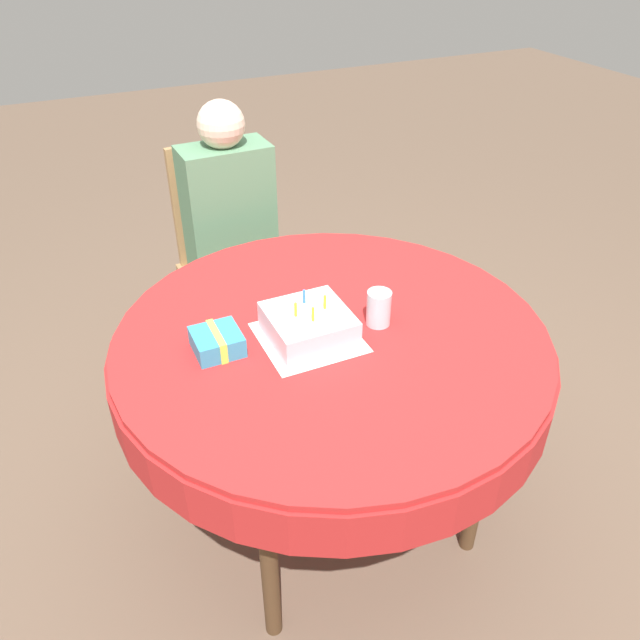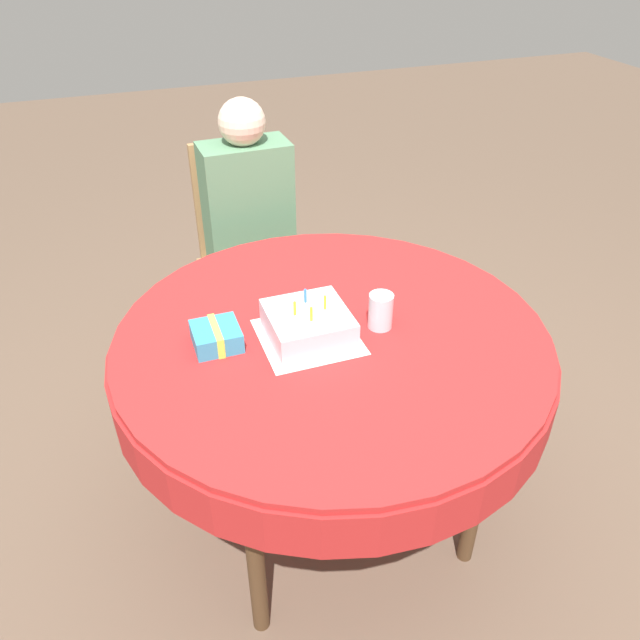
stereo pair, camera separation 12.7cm
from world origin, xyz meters
TOP-DOWN VIEW (x-y plane):
  - ground_plane at (0.00, 0.00)m, footprint 12.00×12.00m
  - dining_table at (0.00, 0.00)m, footprint 1.29×1.29m
  - chair at (-0.02, 1.00)m, footprint 0.42×0.42m
  - person at (-0.02, 0.90)m, footprint 0.35×0.29m
  - napkin at (-0.07, 0.00)m, footprint 0.28×0.28m
  - birthday_cake at (-0.07, 0.00)m, footprint 0.23×0.23m
  - drinking_glass at (0.14, -0.02)m, footprint 0.07×0.07m
  - gift_box at (-0.33, 0.05)m, footprint 0.13×0.14m

SIDE VIEW (x-z plane):
  - ground_plane at x=0.00m, z-range 0.00..0.00m
  - chair at x=-0.02m, z-range 0.03..1.03m
  - dining_table at x=0.00m, z-range 0.30..1.07m
  - person at x=-0.02m, z-range 0.11..1.32m
  - napkin at x=-0.07m, z-range 0.77..0.77m
  - gift_box at x=-0.33m, z-range 0.77..0.83m
  - birthday_cake at x=-0.07m, z-range 0.75..0.88m
  - drinking_glass at x=0.14m, z-range 0.77..0.88m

